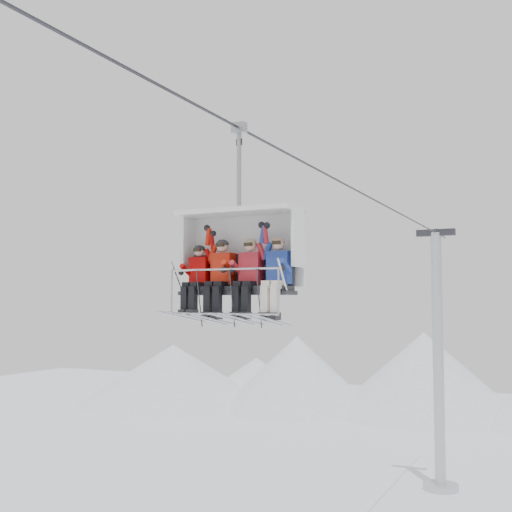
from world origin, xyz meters
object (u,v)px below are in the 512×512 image
at_px(skier_far_left, 197,277).
at_px(skier_center_left, 221,274).
at_px(skier_far_right, 277,273).
at_px(lift_tower_right, 439,376).
at_px(chairlift_carrier, 242,252).
at_px(skier_center_right, 249,274).

xyz_separation_m(skier_far_left, skier_center_left, (0.55, 0.01, 0.04)).
height_order(skier_far_left, skier_far_right, skier_far_right).
height_order(lift_tower_right, skier_center_left, lift_tower_right).
bearing_deg(skier_far_left, lift_tower_right, 87.81).
bearing_deg(chairlift_carrier, skier_center_left, -137.45).
relative_size(skier_far_left, skier_far_right, 0.97).
height_order(chairlift_carrier, skier_center_left, chairlift_carrier).
relative_size(lift_tower_right, chairlift_carrier, 3.38).
xyz_separation_m(lift_tower_right, skier_center_right, (0.31, -22.99, 4.46)).
bearing_deg(skier_far_right, chairlift_carrier, 161.93).
height_order(skier_far_left, skier_center_left, skier_center_left).
height_order(chairlift_carrier, skier_far_left, chairlift_carrier).
relative_size(lift_tower_right, skier_center_left, 7.73).
relative_size(skier_center_left, skier_center_right, 1.01).
distance_m(skier_far_left, skier_far_right, 1.81).
bearing_deg(skier_center_left, chairlift_carrier, 42.55).
bearing_deg(lift_tower_right, skier_center_right, -89.22).
xyz_separation_m(chairlift_carrier, skier_far_right, (0.93, -0.30, -0.48)).
relative_size(skier_far_left, skier_center_right, 0.98).
height_order(chairlift_carrier, skier_center_right, chairlift_carrier).
xyz_separation_m(lift_tower_right, skier_center_left, (-0.33, -22.99, 4.47)).
relative_size(chairlift_carrier, skier_center_left, 2.28).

